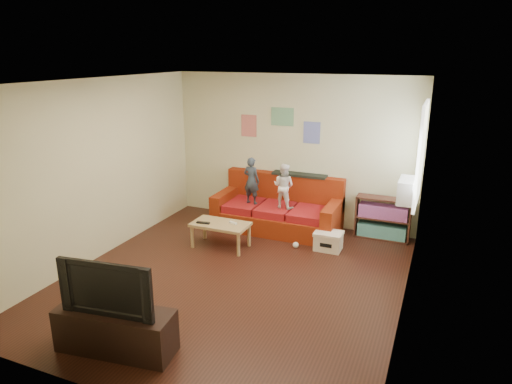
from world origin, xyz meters
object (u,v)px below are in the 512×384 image
at_px(file_box, 328,241).
at_px(tv_stand, 116,330).
at_px(bookshelf, 383,220).
at_px(child_b, 284,186).
at_px(television, 111,285).
at_px(coffee_table, 221,227).
at_px(child_a, 251,181).
at_px(sofa, 279,211).

bearing_deg(file_box, tv_stand, -112.86).
distance_m(bookshelf, tv_stand, 4.75).
relative_size(child_b, bookshelf, 0.86).
bearing_deg(television, coffee_table, 86.83).
height_order(bookshelf, television, television).
height_order(child_a, tv_stand, child_a).
distance_m(child_a, bookshelf, 2.35).
xyz_separation_m(sofa, tv_stand, (-0.37, -4.00, -0.09)).
height_order(sofa, coffee_table, sofa).
distance_m(file_box, tv_stand, 3.70).
relative_size(child_a, tv_stand, 0.67).
height_order(tv_stand, television, television).
xyz_separation_m(child_a, tv_stand, (0.08, -3.83, -0.65)).
bearing_deg(child_b, child_a, 8.37).
bearing_deg(television, child_b, 74.98).
distance_m(tv_stand, television, 0.54).
bearing_deg(child_b, television, 90.69).
bearing_deg(coffee_table, child_a, 82.91).
xyz_separation_m(child_a, file_box, (1.52, -0.42, -0.73)).
relative_size(coffee_table, television, 0.88).
xyz_separation_m(bookshelf, tv_stand, (-2.16, -4.23, -0.09)).
relative_size(child_a, bookshelf, 0.93).
relative_size(child_a, television, 0.81).
bearing_deg(child_b, sofa, -41.51).
height_order(file_box, tv_stand, tv_stand).
height_order(bookshelf, file_box, bookshelf).
height_order(child_b, coffee_table, child_b).
distance_m(child_a, television, 3.83).
distance_m(sofa, child_b, 0.58).
relative_size(sofa, coffee_table, 2.40).
bearing_deg(sofa, bookshelf, 7.15).
height_order(child_a, bookshelf, child_a).
xyz_separation_m(file_box, television, (-1.44, -3.41, 0.62)).
bearing_deg(child_a, tv_stand, 99.24).
xyz_separation_m(file_box, tv_stand, (-1.44, -3.41, 0.08)).
relative_size(child_a, file_box, 1.91).
distance_m(sofa, file_box, 1.23).
distance_m(sofa, bookshelf, 1.81).
bearing_deg(sofa, coffee_table, -116.35).
relative_size(sofa, television, 2.12).
bearing_deg(tv_stand, coffee_table, 86.58).
xyz_separation_m(bookshelf, television, (-2.16, -4.23, 0.45)).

